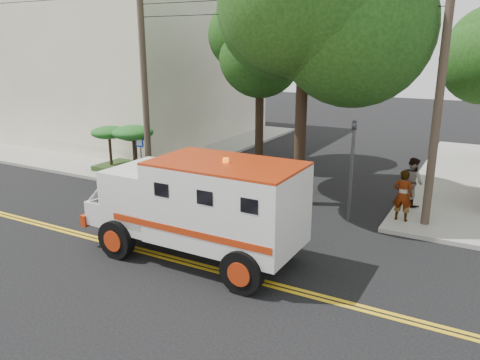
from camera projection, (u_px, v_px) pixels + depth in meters
The scene contains 13 objects.
ground at pixel (167, 258), 13.84m from camera, with size 100.00×100.00×0.00m, color black.
sidewalk_nw at pixel (130, 138), 31.45m from camera, with size 17.00×17.00×0.15m, color gray.
building_left at pixel (117, 60), 32.25m from camera, with size 16.00×14.00×10.00m, color beige.
utility_pole_left at pixel (144, 83), 20.25m from camera, with size 0.28×0.28×9.00m, color #382D23.
utility_pole_right at pixel (439, 96), 14.89m from camera, with size 0.28×0.28×9.00m, color #382D23.
tree_main at pixel (313, 11), 16.18m from camera, with size 6.08×5.70×9.85m.
tree_left at pixel (264, 52), 23.43m from camera, with size 4.48×4.20×7.70m.
traffic_signal at pixel (352, 160), 16.17m from camera, with size 0.15×0.18×3.60m.
accessibility_sign at pixel (140, 151), 21.54m from camera, with size 0.45×0.10×2.02m.
palm_planter at pixel (126, 141), 22.42m from camera, with size 3.52×2.63×2.36m.
armored_truck at pixel (201, 203), 13.34m from camera, with size 6.64×2.74×3.01m.
pedestrian_a at pixel (403, 195), 16.16m from camera, with size 0.66×0.44×1.82m, color gray.
pedestrian_b at pixel (412, 182), 17.74m from camera, with size 0.90×0.70×1.86m, color gray.
Camera 1 is at (8.01, -10.05, 6.02)m, focal length 35.00 mm.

